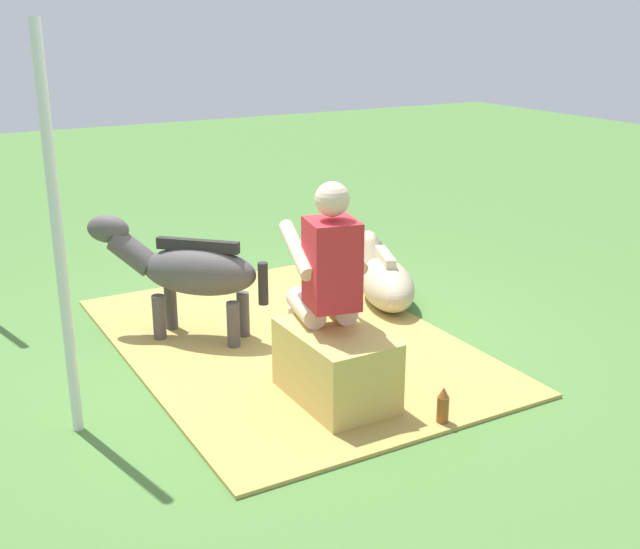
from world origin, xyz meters
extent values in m
plane|color=#4C7A38|center=(0.00, 0.00, 0.00)|extent=(24.00, 24.00, 0.00)
cube|color=tan|center=(-0.05, -0.03, 0.01)|extent=(3.12, 2.17, 0.02)
cube|color=tan|center=(-0.96, 0.11, 0.23)|extent=(0.75, 0.48, 0.46)
cylinder|color=beige|center=(-0.69, 0.17, 0.53)|extent=(0.42, 0.22, 0.14)
cylinder|color=beige|center=(-0.50, 0.12, 0.23)|extent=(0.11, 0.11, 0.46)
cube|color=black|center=(-0.50, 0.12, 0.03)|extent=(0.24, 0.14, 0.06)
cylinder|color=beige|center=(-0.74, -0.03, 0.53)|extent=(0.42, 0.22, 0.14)
cylinder|color=beige|center=(-0.54, -0.07, 0.23)|extent=(0.11, 0.11, 0.46)
cube|color=black|center=(-0.54, -0.07, 0.03)|extent=(0.24, 0.14, 0.06)
cube|color=red|center=(-0.91, 0.11, 0.86)|extent=(0.35, 0.34, 0.52)
cylinder|color=beige|center=(-0.70, 0.23, 0.91)|extent=(0.51, 0.19, 0.26)
cylinder|color=beige|center=(-0.77, -0.08, 0.91)|extent=(0.51, 0.19, 0.26)
sphere|color=beige|center=(-0.91, 0.11, 1.24)|extent=(0.20, 0.20, 0.20)
ellipsoid|color=#4C4747|center=(0.33, 0.46, 0.52)|extent=(0.81, 0.83, 0.34)
cylinder|color=#4C4747|center=(0.45, 0.73, 0.17)|extent=(0.09, 0.09, 0.35)
cylinder|color=#4C4747|center=(0.59, 0.59, 0.17)|extent=(0.09, 0.09, 0.35)
cylinder|color=#4C4747|center=(0.06, 0.33, 0.17)|extent=(0.09, 0.09, 0.35)
cylinder|color=#4C4747|center=(0.20, 0.19, 0.17)|extent=(0.09, 0.09, 0.35)
cylinder|color=#4C4747|center=(0.67, 0.82, 0.62)|extent=(0.38, 0.39, 0.33)
ellipsoid|color=#4C4747|center=(0.80, 0.95, 0.78)|extent=(0.34, 0.34, 0.20)
cube|color=#2A2727|center=(0.33, 0.46, 0.71)|extent=(0.46, 0.47, 0.08)
cylinder|color=#2A2727|center=(0.00, 0.12, 0.47)|extent=(0.07, 0.07, 0.30)
ellipsoid|color=tan|center=(0.26, -1.09, 0.18)|extent=(0.97, 0.70, 0.36)
cube|color=tan|center=(0.76, -1.29, 0.05)|extent=(0.35, 0.33, 0.10)
cylinder|color=tan|center=(0.78, -1.30, 0.24)|extent=(0.33, 0.27, 0.30)
ellipsoid|color=tan|center=(0.95, -1.36, 0.32)|extent=(0.34, 0.26, 0.20)
cube|color=beige|center=(0.33, -1.12, 0.38)|extent=(0.44, 0.24, 0.08)
cylinder|color=brown|center=(-1.51, -0.27, 0.09)|extent=(0.07, 0.07, 0.18)
cone|color=brown|center=(-1.51, -0.27, 0.21)|extent=(0.06, 0.06, 0.06)
cylinder|color=silver|center=(-0.53, 1.54, 1.11)|extent=(0.06, 0.06, 2.22)
camera|label=1|loc=(-4.65, 2.31, 2.23)|focal=44.29mm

